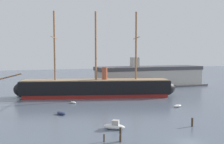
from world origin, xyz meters
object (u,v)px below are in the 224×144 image
at_px(mooring_piling_left_pair, 120,134).
at_px(mooring_piling_midwater, 104,138).
at_px(sailboat_distant_centre, 98,87).
at_px(mooring_piling_right_pair, 120,138).
at_px(motorboat_foreground_left, 114,126).
at_px(dockside_warehouse_right, 149,76).
at_px(dinghy_alongside_bow, 73,102).
at_px(dinghy_mid_right, 177,106).
at_px(dinghy_mid_left, 61,113).
at_px(mooring_piling_nearest, 192,122).
at_px(dinghy_far_left, 21,95).
at_px(tall_ship, 96,88).

relative_size(mooring_piling_left_pair, mooring_piling_midwater, 1.83).
relative_size(sailboat_distant_centre, mooring_piling_right_pair, 4.89).
distance_m(motorboat_foreground_left, dockside_warehouse_right, 64.41).
bearing_deg(dinghy_alongside_bow, dinghy_mid_right, -28.62).
relative_size(dinghy_mid_left, mooring_piling_left_pair, 1.31).
relative_size(dinghy_alongside_bow, mooring_piling_nearest, 1.45).
bearing_deg(dockside_warehouse_right, mooring_piling_left_pair, -122.08).
relative_size(dinghy_far_left, mooring_piling_right_pair, 2.26).
relative_size(dinghy_mid_left, mooring_piling_nearest, 1.76).
xyz_separation_m(dinghy_mid_left, mooring_piling_nearest, (23.94, -18.49, 0.55)).
bearing_deg(mooring_piling_right_pair, sailboat_distant_centre, 77.56).
bearing_deg(dinghy_alongside_bow, dinghy_far_left, 129.15).
distance_m(mooring_piling_nearest, mooring_piling_right_pair, 17.21).
bearing_deg(dinghy_far_left, mooring_piling_nearest, -55.51).
relative_size(motorboat_foreground_left, dinghy_mid_right, 1.52).
bearing_deg(dinghy_mid_right, motorboat_foreground_left, -151.56).
bearing_deg(dinghy_alongside_bow, mooring_piling_nearest, -58.61).
height_order(dinghy_far_left, mooring_piling_right_pair, mooring_piling_right_pair).
relative_size(mooring_piling_nearest, mooring_piling_left_pair, 0.75).
xyz_separation_m(mooring_piling_midwater, dockside_warehouse_right, (40.09, 59.00, 3.87)).
bearing_deg(mooring_piling_left_pair, mooring_piling_nearest, 9.52).
height_order(sailboat_distant_centre, mooring_piling_left_pair, sailboat_distant_centre).
bearing_deg(dinghy_mid_left, dinghy_far_left, 107.94).
distance_m(dinghy_mid_right, dinghy_alongside_bow, 30.21).
relative_size(motorboat_foreground_left, mooring_piling_midwater, 3.51).
distance_m(motorboat_foreground_left, mooring_piling_midwater, 7.04).
height_order(motorboat_foreground_left, mooring_piling_midwater, motorboat_foreground_left).
distance_m(dinghy_mid_right, mooring_piling_nearest, 18.05).
xyz_separation_m(dinghy_far_left, dockside_warehouse_right, (54.56, 7.43, 4.19)).
xyz_separation_m(sailboat_distant_centre, mooring_piling_left_pair, (-13.34, -60.73, 0.64)).
xyz_separation_m(dinghy_alongside_bow, mooring_piling_midwater, (-0.72, -32.92, 0.37)).
bearing_deg(mooring_piling_right_pair, dinghy_alongside_bow, 93.12).
relative_size(tall_ship, dinghy_mid_right, 19.57).
height_order(mooring_piling_left_pair, mooring_piling_right_pair, mooring_piling_left_pair).
xyz_separation_m(dinghy_mid_right, mooring_piling_right_pair, (-24.68, -19.42, 0.34)).
height_order(tall_ship, mooring_piling_nearest, tall_ship).
xyz_separation_m(tall_ship, mooring_piling_left_pair, (-7.34, -41.84, -1.96)).
xyz_separation_m(mooring_piling_right_pair, mooring_piling_midwater, (-2.57, 0.97, -0.02)).
bearing_deg(mooring_piling_right_pair, dinghy_mid_left, 107.99).
bearing_deg(mooring_piling_left_pair, mooring_piling_midwater, 166.23).
bearing_deg(dinghy_alongside_bow, motorboat_foreground_left, -83.20).
height_order(motorboat_foreground_left, dockside_warehouse_right, dockside_warehouse_right).
xyz_separation_m(dinghy_mid_right, mooring_piling_nearest, (-7.75, -16.29, 0.56)).
bearing_deg(motorboat_foreground_left, dinghy_mid_right, 28.44).
height_order(dinghy_mid_left, dockside_warehouse_right, dockside_warehouse_right).
relative_size(mooring_piling_left_pair, mooring_piling_right_pair, 1.77).
bearing_deg(dinghy_far_left, sailboat_distant_centre, 15.55).
relative_size(sailboat_distant_centre, mooring_piling_left_pair, 2.77).
distance_m(dinghy_mid_left, dinghy_mid_right, 31.77).
distance_m(mooring_piling_right_pair, dockside_warehouse_right, 70.85).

